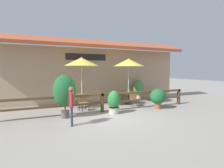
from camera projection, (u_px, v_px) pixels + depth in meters
ground_plane at (110, 117)px, 8.03m from camera, size 60.00×60.00×0.00m
building_facade at (86, 70)px, 11.61m from camera, size 14.28×1.49×4.23m
patio_railing at (102, 99)px, 8.94m from camera, size 10.40×0.14×0.95m
patio_umbrella_near at (81, 62)px, 9.81m from camera, size 1.96×1.96×2.89m
dining_table_near at (82, 98)px, 9.97m from camera, size 1.02×1.02×0.72m
chair_near_streetside at (84, 102)px, 9.28m from camera, size 0.49×0.49×0.83m
chair_near_wallside at (79, 98)px, 10.65m from camera, size 0.43×0.43×0.83m
patio_umbrella_middle at (129, 63)px, 10.93m from camera, size 1.96×1.96×2.89m
dining_table_middle at (128, 95)px, 11.09m from camera, size 1.02×1.02×0.72m
chair_middle_streetside at (134, 98)px, 10.41m from camera, size 0.47×0.47×0.83m
chair_middle_wallside at (123, 95)px, 11.79m from camera, size 0.49×0.49×0.83m
potted_plant_small_flowering at (158, 97)px, 9.69m from camera, size 0.91×0.82×1.12m
potted_plant_tall_tropical at (114, 102)px, 8.61m from camera, size 0.64×0.57×1.14m
potted_plant_corner_fern at (65, 91)px, 7.79m from camera, size 1.01×0.91×1.96m
potted_plant_broad_leaf at (138, 88)px, 12.69m from camera, size 0.81×0.73×1.45m
pedestrian at (71, 101)px, 6.66m from camera, size 0.27×0.53×1.53m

